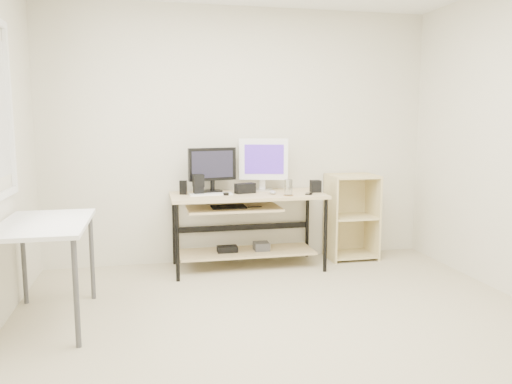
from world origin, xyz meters
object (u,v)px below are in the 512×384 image
object	(u,v)px
shelf_unit	(350,216)
side_table	(45,233)
desk	(245,215)
audio_controller	(183,187)
black_monitor	(212,167)
white_imac	(264,161)

from	to	relation	value
shelf_unit	side_table	bearing A→B (deg)	-156.67
desk	side_table	distance (m)	1.97
shelf_unit	audio_controller	xyz separation A→B (m)	(-1.77, -0.08, 0.37)
black_monitor	audio_controller	size ratio (longest dim) A/B	3.53
side_table	black_monitor	xyz separation A→B (m)	(1.35, 1.21, 0.34)
white_imac	side_table	bearing A→B (deg)	-131.06
audio_controller	side_table	bearing A→B (deg)	-117.09
white_imac	audio_controller	distance (m)	0.87
side_table	audio_controller	xyz separation A→B (m)	(1.06, 1.14, 0.15)
black_monitor	audio_controller	xyz separation A→B (m)	(-0.29, -0.07, -0.19)
desk	side_table	size ratio (longest dim) A/B	1.50
white_imac	shelf_unit	bearing A→B (deg)	13.94
side_table	shelf_unit	world-z (taller)	shelf_unit
white_imac	audio_controller	xyz separation A→B (m)	(-0.82, -0.11, -0.24)
audio_controller	desk	bearing A→B (deg)	8.14
desk	white_imac	distance (m)	0.60
side_table	audio_controller	bearing A→B (deg)	47.13
shelf_unit	audio_controller	bearing A→B (deg)	-177.40
black_monitor	audio_controller	world-z (taller)	black_monitor
desk	side_table	bearing A→B (deg)	-147.35
shelf_unit	audio_controller	size ratio (longest dim) A/B	6.52
shelf_unit	black_monitor	world-z (taller)	black_monitor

